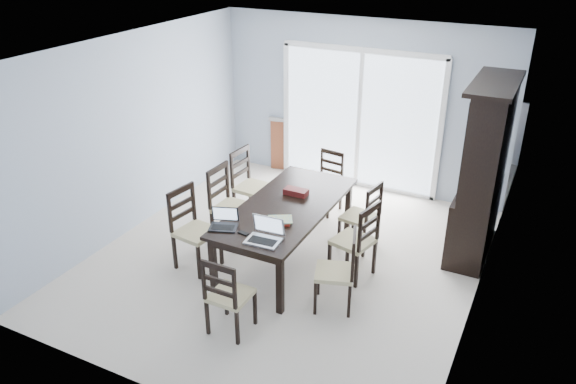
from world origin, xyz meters
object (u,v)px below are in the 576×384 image
at_px(chair_end_near, 225,289).
at_px(laptop_silver, 263,237).
at_px(chair_left_mid, 226,197).
at_px(game_box, 296,192).
at_px(china_hutch, 483,173).
at_px(chair_end_far, 328,175).
at_px(chair_right_near, 343,263).
at_px(hot_tub, 329,133).
at_px(chair_right_mid, 360,234).
at_px(chair_left_far, 247,177).
at_px(dining_table, 287,211).
at_px(cell_phone, 243,233).
at_px(laptop_dark, 223,224).
at_px(chair_right_far, 366,210).
at_px(chair_left_near, 190,220).

xyz_separation_m(chair_end_near, laptop_silver, (0.06, 0.67, 0.26)).
xyz_separation_m(chair_left_mid, game_box, (0.89, 0.23, 0.16)).
distance_m(china_hutch, chair_end_far, 2.19).
xyz_separation_m(chair_right_near, hot_tub, (-1.82, 3.96, -0.10)).
bearing_deg(chair_right_near, chair_right_mid, -15.59).
distance_m(chair_right_mid, chair_end_far, 1.80).
distance_m(chair_right_near, game_box, 1.37).
bearing_deg(chair_end_near, chair_left_far, 115.56).
relative_size(dining_table, chair_left_far, 1.88).
xyz_separation_m(chair_right_mid, chair_end_far, (-1.02, 1.48, -0.05)).
bearing_deg(cell_phone, chair_end_far, 98.91).
bearing_deg(chair_end_near, laptop_dark, 123.22).
xyz_separation_m(laptop_dark, game_box, (0.35, 1.12, -0.01)).
bearing_deg(laptop_dark, chair_right_mid, 12.06).
distance_m(china_hutch, cell_phone, 3.00).
xyz_separation_m(chair_end_near, game_box, (-0.12, 1.86, 0.24)).
relative_size(cell_phone, game_box, 0.41).
distance_m(chair_left_far, hot_tub, 2.62).
height_order(chair_left_mid, chair_end_near, chair_left_mid).
bearing_deg(dining_table, chair_end_far, 93.18).
height_order(chair_end_near, cell_phone, chair_end_near).
bearing_deg(laptop_silver, game_box, 95.08).
xyz_separation_m(chair_left_mid, hot_tub, (0.06, 3.28, -0.17)).
relative_size(chair_left_mid, chair_right_far, 1.12).
relative_size(chair_end_far, cell_phone, 8.28).
xyz_separation_m(china_hutch, hot_tub, (-2.88, 2.11, -0.61)).
distance_m(chair_right_mid, chair_right_far, 0.67).
xyz_separation_m(chair_left_mid, chair_end_far, (0.83, 1.41, -0.09)).
height_order(chair_left_mid, laptop_dark, chair_left_mid).
bearing_deg(chair_end_near, cell_phone, 106.61).
bearing_deg(hot_tub, chair_end_far, -67.66).
xyz_separation_m(china_hutch, laptop_dark, (-2.40, -2.07, -0.27)).
height_order(chair_left_mid, cell_phone, chair_left_mid).
relative_size(chair_right_near, cell_phone, 8.62).
height_order(dining_table, chair_left_mid, chair_left_mid).
distance_m(chair_right_near, laptop_dark, 1.39).
xyz_separation_m(chair_left_near, chair_end_far, (0.90, 2.11, -0.08)).
bearing_deg(chair_right_far, chair_right_near, -162.19).
relative_size(chair_right_far, chair_end_far, 1.04).
relative_size(china_hutch, chair_right_near, 2.08).
xyz_separation_m(china_hutch, chair_left_near, (-3.01, -1.87, -0.46)).
distance_m(dining_table, laptop_silver, 0.91).
height_order(dining_table, china_hutch, china_hutch).
relative_size(dining_table, china_hutch, 1.00).
distance_m(chair_left_near, chair_end_far, 2.30).
relative_size(china_hutch, chair_end_near, 2.12).
bearing_deg(chair_right_far, chair_left_far, 96.39).
bearing_deg(china_hutch, chair_end_near, -124.49).
height_order(chair_left_far, chair_right_far, chair_left_far).
bearing_deg(chair_left_far, chair_right_far, 91.17).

